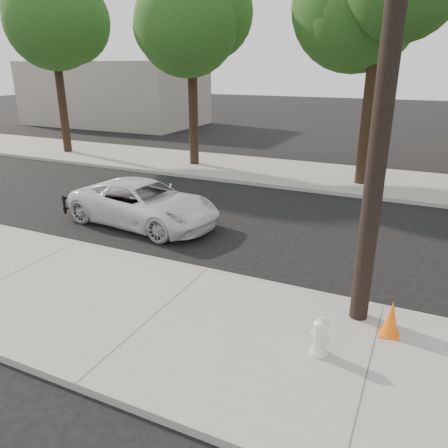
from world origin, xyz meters
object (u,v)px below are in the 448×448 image
Objects in this scene: police_cruiser at (144,203)px; utility_pole at (388,67)px; traffic_cone at (391,319)px; fire_hydrant at (320,337)px.

utility_pole is at bearing -106.14° from police_cruiser.
utility_pole is 1.83× the size of police_cruiser.
utility_pole is at bearing 147.24° from traffic_cone.
fire_hydrant is at bearing -117.19° from police_cruiser.
police_cruiser is 7.25× the size of traffic_cone.
utility_pole is 8.59m from police_cruiser.
police_cruiser is 8.30m from traffic_cone.
police_cruiser is at bearing 142.63° from fire_hydrant.
fire_hydrant is at bearing -105.73° from utility_pole.
utility_pole reaches higher than police_cruiser.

